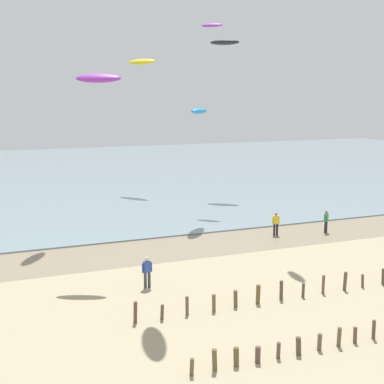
{
  "coord_description": "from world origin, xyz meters",
  "views": [
    {
      "loc": [
        -6.37,
        -9.71,
        10.0
      ],
      "look_at": [
        1.77,
        11.18,
        5.91
      ],
      "focal_mm": 48.43,
      "sensor_mm": 36.0,
      "label": 1
    }
  ],
  "objects": [
    {
      "name": "sea",
      "position": [
        0.0,
        59.84,
        0.05
      ],
      "size": [
        160.0,
        70.0,
        0.1
      ],
      "primitive_type": "cube",
      "color": "gray",
      "rests_on": "ground"
    },
    {
      "name": "person_mid_beach",
      "position": [
        12.82,
        22.51,
        0.92
      ],
      "size": [
        0.56,
        0.27,
        1.71
      ],
      "color": "#232328",
      "rests_on": "ground"
    },
    {
      "name": "kite_aloft_7",
      "position": [
        16.67,
        40.16,
        15.59
      ],
      "size": [
        3.09,
        2.59,
        0.63
      ],
      "primitive_type": "ellipsoid",
      "rotation": [
        -0.16,
        0.0,
        5.67
      ],
      "color": "black"
    },
    {
      "name": "kite_aloft_1",
      "position": [
        9.24,
        28.81,
        8.97
      ],
      "size": [
        2.61,
        2.93,
        0.49
      ],
      "primitive_type": "ellipsoid",
      "rotation": [
        0.01,
        0.0,
        0.9
      ],
      "color": "#2384D1"
    },
    {
      "name": "kite_aloft_6",
      "position": [
        -0.4,
        20.28,
        11.1
      ],
      "size": [
        2.76,
        1.88,
        0.76
      ],
      "primitive_type": "ellipsoid",
      "rotation": [
        -0.49,
        0.0,
        2.74
      ],
      "color": "purple"
    },
    {
      "name": "groyne_far",
      "position": [
        8.83,
        11.53,
        0.45
      ],
      "size": [
        19.08,
        0.35,
        1.01
      ],
      "color": "brown",
      "rests_on": "ground"
    },
    {
      "name": "wet_sand_strip",
      "position": [
        0.0,
        22.09,
        0.0
      ],
      "size": [
        120.0,
        5.49,
        0.01
      ],
      "primitive_type": "cube",
      "color": "#84755B",
      "rests_on": "ground"
    },
    {
      "name": "person_nearest_camera",
      "position": [
        16.71,
        21.8,
        0.92
      ],
      "size": [
        0.49,
        0.38,
        1.71
      ],
      "color": "#232328",
      "rests_on": "ground"
    },
    {
      "name": "groyne_mid",
      "position": [
        6.11,
        6.47,
        0.37
      ],
      "size": [
        12.94,
        0.36,
        0.87
      ],
      "color": "brown",
      "rests_on": "ground"
    },
    {
      "name": "person_left_flank",
      "position": [
        0.95,
        15.65,
        0.92
      ],
      "size": [
        0.57,
        0.24,
        1.71
      ],
      "color": "#383842",
      "rests_on": "ground"
    },
    {
      "name": "kite_aloft_13",
      "position": [
        13.06,
        35.09,
        16.47
      ],
      "size": [
        2.02,
        1.79,
        0.46
      ],
      "primitive_type": "ellipsoid",
      "rotation": [
        0.22,
        0.0,
        5.62
      ],
      "color": "purple"
    },
    {
      "name": "kite_aloft_2",
      "position": [
        9.27,
        45.25,
        13.78
      ],
      "size": [
        3.08,
        3.5,
        0.91
      ],
      "primitive_type": "ellipsoid",
      "rotation": [
        0.36,
        0.0,
        5.36
      ],
      "color": "yellow"
    }
  ]
}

